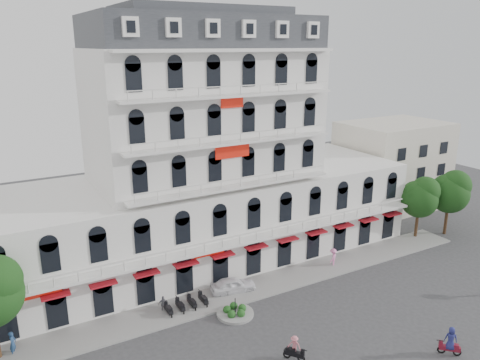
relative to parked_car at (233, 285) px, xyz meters
name	(u,v)px	position (x,y,z in m)	size (l,w,h in m)	color
ground	(306,341)	(1.30, -9.50, -0.72)	(120.00, 120.00, 0.00)	#38383A
sidewalk	(248,290)	(1.30, -0.50, -0.64)	(53.00, 4.00, 0.16)	gray
main_building	(205,168)	(1.30, 8.50, 9.24)	(45.00, 15.00, 25.80)	silver
flank_building_east	(392,165)	(31.30, 10.50, 5.28)	(14.00, 10.00, 12.00)	beige
traffic_island	(235,312)	(-1.70, -3.50, -0.47)	(3.20, 3.20, 1.60)	gray
parked_scooter_row	(186,310)	(-5.05, -0.70, -0.72)	(4.40, 1.80, 1.10)	black
tree_east_inner	(420,196)	(25.35, 0.48, 4.49)	(4.40, 4.37, 7.57)	#382314
tree_east_outer	(450,191)	(29.35, -0.52, 4.83)	(4.65, 4.65, 8.05)	#382314
parked_car	(233,285)	(0.00, 0.00, 0.00)	(1.71, 4.25, 1.45)	white
rider_east	(451,341)	(9.68, -16.06, 0.45)	(1.30, 1.32, 2.31)	maroon
rider_center	(294,348)	(-0.82, -10.85, 0.33)	(1.17, 1.44, 2.03)	black
pedestrian_mid	(163,304)	(-6.87, 0.00, 0.03)	(0.88, 0.37, 1.50)	#57565D
pedestrian_right	(333,257)	(11.66, -0.48, 0.25)	(1.26, 0.72, 1.95)	pink
pedestrian_far	(13,343)	(-18.70, 0.00, 0.24)	(0.70, 0.46, 1.93)	navy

